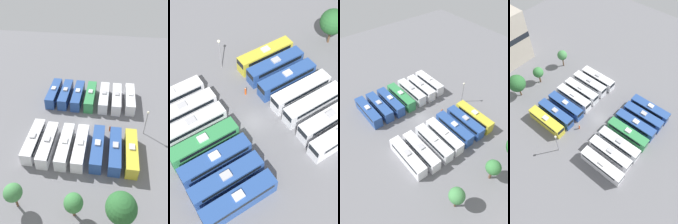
# 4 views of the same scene
# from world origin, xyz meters

# --- Properties ---
(ground_plane) EXTENTS (127.30, 127.30, 0.00)m
(ground_plane) POSITION_xyz_m (0.00, 0.00, 0.00)
(ground_plane) COLOR slate
(bus_0) EXTENTS (2.61, 11.71, 3.68)m
(bus_0) POSITION_xyz_m (-11.28, -10.03, 1.83)
(bus_0) COLOR silver
(bus_0) RESTS_ON ground_plane
(bus_1) EXTENTS (2.61, 11.71, 3.68)m
(bus_1) POSITION_xyz_m (-7.46, -9.57, 1.83)
(bus_1) COLOR white
(bus_1) RESTS_ON ground_plane
(bus_2) EXTENTS (2.61, 11.71, 3.68)m
(bus_2) POSITION_xyz_m (-3.83, -9.71, 1.83)
(bus_2) COLOR silver
(bus_2) RESTS_ON ground_plane
(bus_3) EXTENTS (2.61, 11.71, 3.68)m
(bus_3) POSITION_xyz_m (0.11, -9.68, 1.83)
(bus_3) COLOR #338C4C
(bus_3) RESTS_ON ground_plane
(bus_4) EXTENTS (2.61, 11.71, 3.68)m
(bus_4) POSITION_xyz_m (3.83, -9.66, 1.83)
(bus_4) COLOR #284C93
(bus_4) RESTS_ON ground_plane
(bus_5) EXTENTS (2.61, 11.71, 3.68)m
(bus_5) POSITION_xyz_m (7.52, -9.81, 1.83)
(bus_5) COLOR #284C93
(bus_5) RESTS_ON ground_plane
(bus_6) EXTENTS (2.61, 11.71, 3.68)m
(bus_6) POSITION_xyz_m (11.09, -9.90, 1.83)
(bus_6) COLOR #284C93
(bus_6) RESTS_ON ground_plane
(bus_7) EXTENTS (2.61, 11.71, 3.68)m
(bus_7) POSITION_xyz_m (-11.09, 9.97, 1.83)
(bus_7) COLOR gold
(bus_7) RESTS_ON ground_plane
(bus_8) EXTENTS (2.61, 11.71, 3.68)m
(bus_8) POSITION_xyz_m (-7.57, 9.91, 1.83)
(bus_8) COLOR #284C93
(bus_8) RESTS_ON ground_plane
(bus_9) EXTENTS (2.61, 11.71, 3.68)m
(bus_9) POSITION_xyz_m (-3.66, 9.73, 1.83)
(bus_9) COLOR #284C93
(bus_9) RESTS_ON ground_plane
(bus_10) EXTENTS (2.61, 11.71, 3.68)m
(bus_10) POSITION_xyz_m (0.12, 10.03, 1.83)
(bus_10) COLOR white
(bus_10) RESTS_ON ground_plane
(bus_11) EXTENTS (2.61, 11.71, 3.68)m
(bus_11) POSITION_xyz_m (3.62, 10.08, 1.83)
(bus_11) COLOR silver
(bus_11) RESTS_ON ground_plane
(bus_12) EXTENTS (2.61, 11.71, 3.68)m
(bus_12) POSITION_xyz_m (7.58, 10.13, 1.83)
(bus_12) COLOR silver
(bus_12) RESTS_ON ground_plane
(bus_13) EXTENTS (2.61, 11.71, 3.68)m
(bus_13) POSITION_xyz_m (11.07, 9.56, 1.83)
(bus_13) COLOR silver
(bus_13) RESTS_ON ground_plane
(worker_person) EXTENTS (0.36, 0.36, 1.74)m
(worker_person) POSITION_xyz_m (-6.16, 2.14, 0.81)
(worker_person) COLOR #CC4C19
(worker_person) RESTS_ON ground_plane
(light_pole) EXTENTS (0.60, 0.60, 7.10)m
(light_pole) POSITION_xyz_m (-14.58, 1.84, 4.88)
(light_pole) COLOR gray
(light_pole) RESTS_ON ground_plane
(tree_0) EXTENTS (5.20, 5.20, 7.83)m
(tree_0) POSITION_xyz_m (-8.67, 24.65, 5.22)
(tree_0) COLOR brown
(tree_0) RESTS_ON ground_plane
(tree_1) EXTENTS (3.35, 3.35, 5.89)m
(tree_1) POSITION_xyz_m (-0.85, 24.33, 4.15)
(tree_1) COLOR brown
(tree_1) RESTS_ON ground_plane
(tree_2) EXTENTS (3.29, 3.29, 6.21)m
(tree_2) POSITION_xyz_m (9.73, 24.11, 4.51)
(tree_2) COLOR brown
(tree_2) RESTS_ON ground_plane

